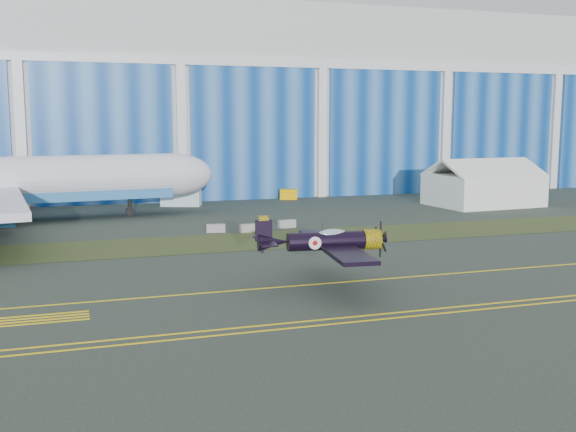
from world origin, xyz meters
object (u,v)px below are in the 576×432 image
object	(u,v)px
tent	(484,182)
tug	(288,194)
warbird	(327,241)
shipping_container	(181,198)

from	to	relation	value
tent	tug	bearing A→B (deg)	142.06
warbird	tug	bearing A→B (deg)	81.37
shipping_container	warbird	bearing A→B (deg)	-66.72
shipping_container	tent	bearing A→B (deg)	3.32
warbird	tug	distance (m)	55.39
warbird	tent	bearing A→B (deg)	50.89
warbird	tent	distance (m)	53.77
warbird	tent	size ratio (longest dim) A/B	0.93
tent	shipping_container	xyz separation A→B (m)	(-40.98, 12.55, -2.17)
tent	shipping_container	world-z (taller)	tent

